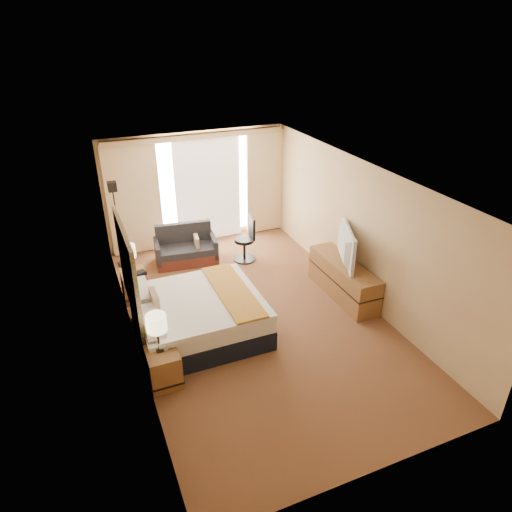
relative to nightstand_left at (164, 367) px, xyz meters
name	(u,v)px	position (x,y,z in m)	size (l,w,h in m)	color
floor	(255,316)	(1.87, 1.05, -0.28)	(4.20, 7.00, 0.02)	#562418
ceiling	(255,177)	(1.87, 1.05, 2.33)	(4.20, 7.00, 0.02)	silver
wall_back	(197,188)	(1.87, 4.55, 1.02)	(4.20, 0.02, 2.60)	#D7BC83
wall_front	(383,391)	(1.87, -2.45, 1.02)	(4.20, 0.02, 2.60)	#D7BC83
wall_left	(127,276)	(-0.23, 1.05, 1.02)	(0.02, 7.00, 2.60)	#D7BC83
wall_right	(360,232)	(3.97, 1.05, 1.02)	(0.02, 7.00, 2.60)	#D7BC83
headboard	(128,271)	(-0.19, 1.25, 1.01)	(0.06, 1.85, 1.50)	black
nightstand_left	(164,367)	(0.00, 0.00, 0.00)	(0.45, 0.52, 0.55)	brown
nightstand_right	(135,285)	(0.00, 2.50, 0.00)	(0.45, 0.52, 0.55)	brown
media_dresser	(343,279)	(3.70, 1.05, 0.07)	(0.50, 1.80, 0.70)	brown
window	(207,186)	(2.12, 4.52, 1.04)	(2.30, 0.02, 2.30)	white
curtains	(198,185)	(1.87, 4.44, 1.13)	(4.12, 0.19, 2.56)	beige
bed	(199,316)	(0.81, 0.94, 0.09)	(2.03, 1.85, 0.99)	black
loveseat	(186,250)	(1.28, 3.56, 0.00)	(1.39, 0.85, 0.82)	#5A2519
floor_lamp	(115,208)	(-0.03, 3.95, 1.05)	(0.24, 0.24, 1.88)	black
desk_chair	(247,241)	(2.55, 3.14, 0.17)	(0.49, 0.49, 1.01)	black
lamp_left	(156,324)	(-0.02, 0.05, 0.75)	(0.29, 0.29, 0.61)	black
lamp_right	(128,252)	(-0.04, 2.48, 0.72)	(0.28, 0.28, 0.58)	black
tissue_box	(163,346)	(0.04, 0.07, 0.33)	(0.12, 0.12, 0.11)	#7DA6C2
telephone	(140,273)	(0.11, 2.34, 0.31)	(0.20, 0.15, 0.08)	black
television	(341,245)	(3.65, 1.15, 0.77)	(1.20, 0.16, 0.69)	black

